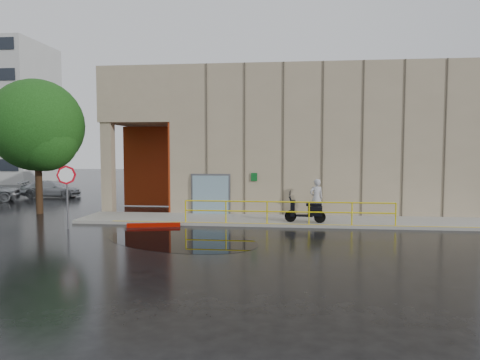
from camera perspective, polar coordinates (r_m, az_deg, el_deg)
The scene contains 11 objects.
ground at distance 17.11m, azimuth -8.05°, elevation -7.83°, with size 120.00×120.00×0.00m, color black.
sidewalk at distance 21.02m, azimuth 5.69°, elevation -5.39°, with size 20.00×3.00×0.15m, color gray.
building at distance 27.25m, azimuth 8.16°, elevation 5.45°, with size 20.00×10.17×8.00m.
guardrail at distance 19.60m, azimuth 6.41°, elevation -4.29°, with size 9.56×0.06×1.03m.
person at distance 21.62m, azimuth 10.14°, elevation -2.40°, with size 0.70×0.46×1.92m, color #ACACB1.
scooter at distance 20.02m, azimuth 8.76°, elevation -3.25°, with size 1.92×0.81×1.46m.
stop_sign at distance 20.37m, azimuth -22.11°, elevation -0.40°, with size 0.64×0.62×2.83m.
red_curb at distance 19.95m, azimuth -11.43°, elevation -5.91°, with size 2.40×0.18×0.18m, color #900B00.
puddle at distance 17.01m, azimuth -7.96°, elevation -7.89°, with size 6.53×4.02×0.01m, color black.
car_c at distance 34.81m, azimuth -23.88°, elevation -1.10°, with size 1.72×4.22×1.23m, color #B7BAC0.
tree_near at distance 25.77m, azimuth -25.23°, elevation 6.19°, with size 4.98×4.98×7.34m.
Camera 1 is at (4.10, -16.24, 3.50)m, focal length 32.00 mm.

